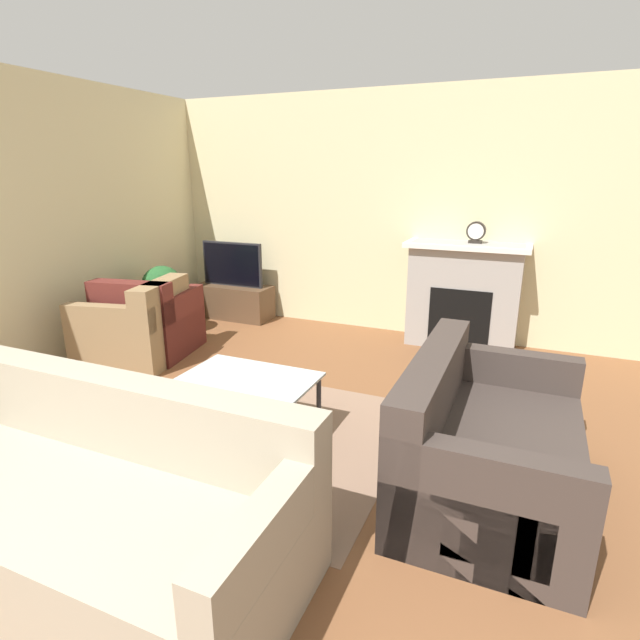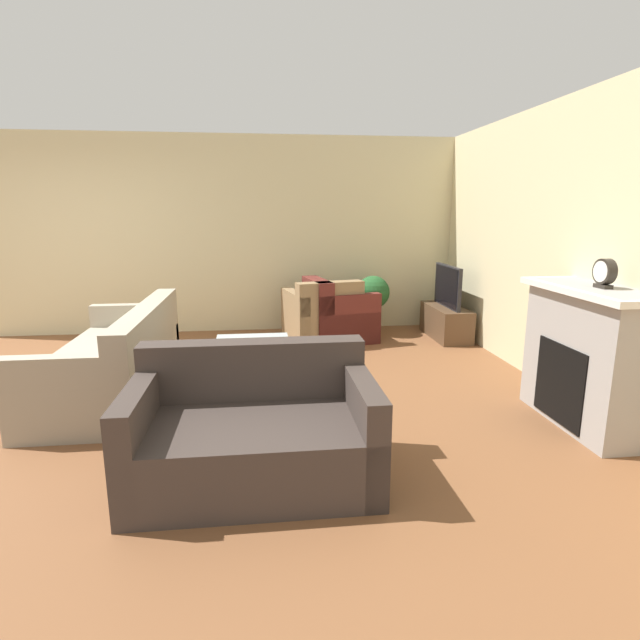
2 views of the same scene
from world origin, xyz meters
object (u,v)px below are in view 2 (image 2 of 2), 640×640
tv (448,286)px  coffee_table (252,349)px  mantel_clock (604,273)px  armchair_by_window (322,318)px  armchair_accent (337,317)px  couch_loveseat (254,434)px  potted_plant (373,297)px  couch_sectional (116,363)px

tv → coffee_table: 3.13m
tv → mantel_clock: bearing=1.3°
armchair_by_window → armchair_accent: size_ratio=1.08×
couch_loveseat → coffee_table: couch_loveseat is taller
armchair_accent → couch_loveseat: bearing=152.4°
armchair_by_window → potted_plant: 0.82m
tv → mantel_clock: mantel_clock is taller
couch_sectional → couch_loveseat: 2.14m
tv → couch_loveseat: bearing=-37.1°
potted_plant → mantel_clock: (3.25, 1.01, 0.71)m
tv → coffee_table: (1.75, -2.57, -0.30)m
armchair_by_window → mantel_clock: size_ratio=4.70×
armchair_accent → mantel_clock: bearing=-163.2°
couch_sectional → coffee_table: bearing=85.9°
tv → couch_loveseat: (3.36, -2.54, -0.41)m
potted_plant → armchair_accent: bearing=-64.9°
armchair_accent → mantel_clock: (3.00, 1.54, 0.93)m
tv → coffee_table: size_ratio=0.89×
armchair_by_window → coffee_table: (1.81, -0.89, 0.11)m
couch_sectional → coffee_table: 1.28m
coffee_table → mantel_clock: mantel_clock is taller
coffee_table → potted_plant: potted_plant is taller
tv → mantel_clock: size_ratio=3.77×
mantel_clock → armchair_by_window: bearing=-149.6°
potted_plant → couch_loveseat: bearing=-23.5°
couch_loveseat → armchair_by_window: size_ratio=1.46×
armchair_by_window → coffee_table: 2.02m
armchair_by_window → armchair_accent: (-0.02, 0.20, 0.00)m
couch_loveseat → armchair_accent: same height
couch_sectional → armchair_accent: bearing=126.1°
tv → mantel_clock: (2.92, 0.07, 0.53)m
tv → armchair_by_window: bearing=-92.0°
couch_loveseat → armchair_by_window: bearing=75.8°
mantel_clock → coffee_table: bearing=-113.9°
couch_loveseat → armchair_by_window: 3.52m
tv → armchair_accent: (-0.08, -1.48, -0.40)m
armchair_accent → coffee_table: bearing=138.6°
armchair_by_window → coffee_table: armchair_by_window is taller
couch_sectional → armchair_by_window: bearing=128.3°
couch_sectional → mantel_clock: 4.23m
couch_sectional → potted_plant: couch_sectional is taller
tv → couch_sectional: tv is taller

